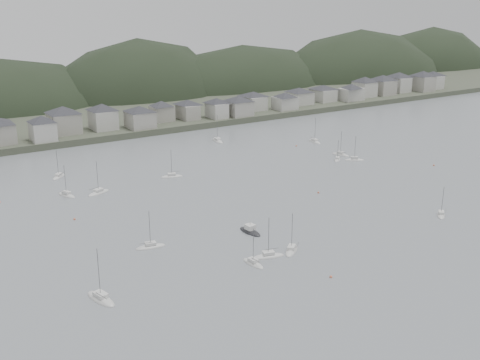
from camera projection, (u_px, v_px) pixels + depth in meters
ground at (424, 292)px, 127.67m from camera, size 900.00×900.00×0.00m
far_shore_land at (51, 98)px, 363.80m from camera, size 900.00×250.00×3.00m
forested_ridge at (73, 124)px, 349.62m from camera, size 851.55×103.94×102.57m
waterfront_town at (209, 106)px, 298.17m from camera, size 451.48×28.46×12.92m
sailboat_lead at (354, 160)px, 230.49m from camera, size 7.80×6.47×10.64m
moored_fleet at (213, 205)px, 181.07m from camera, size 244.60×173.44×12.96m
motor_launch_far at (250, 231)px, 160.12m from camera, size 3.69×8.51×3.97m
mooring_buoys at (256, 214)px, 173.07m from camera, size 171.77×136.41×0.70m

